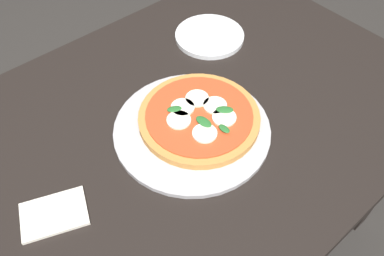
% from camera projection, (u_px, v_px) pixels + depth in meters
% --- Properties ---
extents(ground_plane, '(6.00, 6.00, 0.00)m').
position_uv_depth(ground_plane, '(180.00, 248.00, 1.51)').
color(ground_plane, '#2D2B28').
extents(dining_table, '(1.36, 0.88, 0.72)m').
position_uv_depth(dining_table, '(174.00, 149.00, 1.03)').
color(dining_table, black).
rests_on(dining_table, ground_plane).
extents(serving_tray, '(0.37, 0.37, 0.01)m').
position_uv_depth(serving_tray, '(192.00, 129.00, 0.93)').
color(serving_tray, '#B2B2B7').
rests_on(serving_tray, dining_table).
extents(pizza, '(0.29, 0.29, 0.03)m').
position_uv_depth(pizza, '(199.00, 117.00, 0.94)').
color(pizza, '#C6843F').
rests_on(pizza, serving_tray).
extents(plate_white, '(0.20, 0.20, 0.01)m').
position_uv_depth(plate_white, '(210.00, 36.00, 1.16)').
color(plate_white, white).
rests_on(plate_white, dining_table).
extents(napkin, '(0.15, 0.13, 0.01)m').
position_uv_depth(napkin, '(54.00, 214.00, 0.79)').
color(napkin, white).
rests_on(napkin, dining_table).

